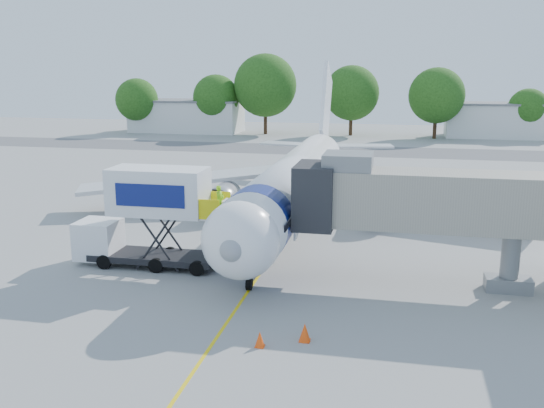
% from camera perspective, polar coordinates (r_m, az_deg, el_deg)
% --- Properties ---
extents(ground, '(160.00, 160.00, 0.00)m').
position_cam_1_polar(ground, '(39.09, 1.20, -3.19)').
color(ground, '#9C9C99').
rests_on(ground, ground).
extents(guidance_line, '(0.15, 70.00, 0.01)m').
position_cam_1_polar(guidance_line, '(39.08, 1.20, -3.19)').
color(guidance_line, yellow).
rests_on(guidance_line, ground).
extents(taxiway_strip, '(120.00, 10.00, 0.01)m').
position_cam_1_polar(taxiway_strip, '(79.95, 6.80, 5.02)').
color(taxiway_strip, '#59595B').
rests_on(taxiway_strip, ground).
extents(aircraft, '(34.17, 37.73, 11.35)m').
position_cam_1_polar(aircraft, '(42.35, 2.26, 2.16)').
color(aircraft, white).
rests_on(aircraft, ground).
extents(jet_bridge, '(13.90, 3.20, 6.60)m').
position_cam_1_polar(jet_bridge, '(30.63, 13.61, 0.30)').
color(jet_bridge, '#9D9786').
rests_on(jet_bridge, ground).
extents(catering_hiloader, '(8.50, 2.44, 5.50)m').
position_cam_1_polar(catering_hiloader, '(33.67, -11.58, -1.24)').
color(catering_hiloader, black).
rests_on(catering_hiloader, ground).
extents(ground_tug, '(4.07, 2.58, 1.52)m').
position_cam_1_polar(ground_tug, '(20.55, 0.48, -16.32)').
color(ground_tug, white).
rests_on(ground_tug, ground).
extents(safety_cone_a, '(0.48, 0.48, 0.76)m').
position_cam_1_polar(safety_cone_a, '(24.88, 3.10, -11.99)').
color(safety_cone_a, '#FE4A0D').
rests_on(safety_cone_a, ground).
extents(safety_cone_b, '(0.40, 0.40, 0.64)m').
position_cam_1_polar(safety_cone_b, '(24.42, -1.15, -12.63)').
color(safety_cone_b, '#FE4A0D').
rests_on(safety_cone_b, ground).
extents(outbuilding_left, '(18.40, 8.40, 5.30)m').
position_cam_1_polar(outbuilding_left, '(103.33, -8.03, 8.23)').
color(outbuilding_left, silver).
rests_on(outbuilding_left, ground).
extents(outbuilding_right, '(16.40, 7.40, 5.30)m').
position_cam_1_polar(outbuilding_right, '(100.40, 20.62, 7.41)').
color(outbuilding_right, silver).
rests_on(outbuilding_right, ground).
extents(tree_a, '(6.95, 6.95, 8.86)m').
position_cam_1_polar(tree_a, '(103.12, -12.60, 9.55)').
color(tree_a, '#382314').
rests_on(tree_a, ground).
extents(tree_b, '(7.45, 7.45, 9.50)m').
position_cam_1_polar(tree_b, '(100.03, -5.30, 9.93)').
color(tree_b, '#382314').
rests_on(tree_b, ground).
extents(tree_c, '(10.01, 10.01, 12.77)m').
position_cam_1_polar(tree_c, '(98.39, -0.63, 11.10)').
color(tree_c, '#382314').
rests_on(tree_c, ground).
extents(tree_d, '(8.59, 8.59, 10.95)m').
position_cam_1_polar(tree_d, '(97.21, 7.50, 10.32)').
color(tree_d, '#382314').
rests_on(tree_d, ground).
extents(tree_e, '(8.34, 8.34, 10.64)m').
position_cam_1_polar(tree_e, '(95.49, 15.24, 9.82)').
color(tree_e, '#382314').
rests_on(tree_e, ground).
extents(tree_f, '(5.92, 5.92, 7.55)m').
position_cam_1_polar(tree_f, '(99.69, 22.96, 8.29)').
color(tree_f, '#382314').
rests_on(tree_f, ground).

